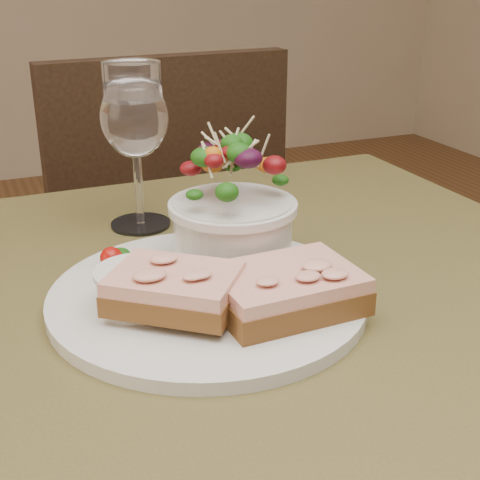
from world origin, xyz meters
name	(u,v)px	position (x,y,z in m)	size (l,w,h in m)	color
cafe_table	(235,404)	(0.00, 0.00, 0.65)	(0.80, 0.80, 0.75)	#44401D
chair_far	(152,335)	(0.11, 0.73, 0.29)	(0.44, 0.44, 0.90)	black
dinner_plate	(208,296)	(-0.02, 0.02, 0.76)	(0.29, 0.29, 0.01)	silver
sandwich_front	(286,289)	(0.03, -0.03, 0.78)	(0.13, 0.09, 0.03)	#4A2E13
sandwich_back	(175,289)	(-0.06, 0.00, 0.79)	(0.13, 0.13, 0.03)	#4A2E13
ramekin	(137,286)	(-0.08, 0.02, 0.78)	(0.07, 0.07, 0.04)	silver
salad_bowl	(233,203)	(0.03, 0.08, 0.82)	(0.12, 0.12, 0.13)	silver
garnish	(120,257)	(-0.08, 0.11, 0.77)	(0.05, 0.04, 0.02)	#113C0A
wine_glass	(135,122)	(-0.02, 0.23, 0.87)	(0.08, 0.08, 0.18)	white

